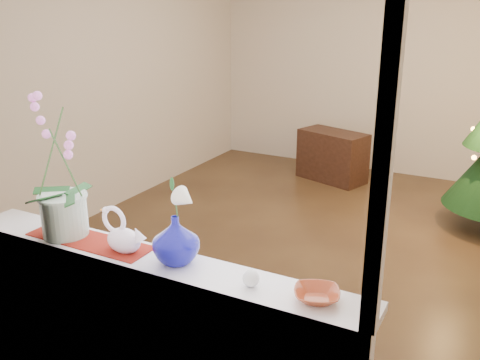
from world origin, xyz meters
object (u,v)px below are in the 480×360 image
object	(u,v)px
orchid_pot	(59,168)
blue_vase	(176,236)
paperweight	(251,278)
swan	(123,231)
amber_dish	(317,296)
side_table	(332,156)

from	to	relation	value
orchid_pot	blue_vase	size ratio (longest dim) A/B	2.79
orchid_pot	blue_vase	world-z (taller)	orchid_pot
orchid_pot	paperweight	distance (m)	1.14
orchid_pot	swan	xyz separation A→B (m)	(0.39, -0.01, -0.26)
swan	paperweight	size ratio (longest dim) A/B	3.43
orchid_pot	paperweight	world-z (taller)	orchid_pot
swan	amber_dish	bearing A→B (deg)	16.74
paperweight	side_table	size ratio (longest dim) A/B	0.09
paperweight	amber_dish	world-z (taller)	paperweight
paperweight	side_table	world-z (taller)	paperweight
paperweight	amber_dish	distance (m)	0.29
swan	blue_vase	size ratio (longest dim) A/B	0.96
amber_dish	side_table	size ratio (longest dim) A/B	0.20
orchid_pot	amber_dish	size ratio (longest dim) A/B	4.64
orchid_pot	amber_dish	world-z (taller)	orchid_pot
swan	side_table	distance (m)	4.30
paperweight	side_table	bearing A→B (deg)	103.70
blue_vase	side_table	xyz separation A→B (m)	(-0.62, 4.19, -0.75)
paperweight	blue_vase	bearing A→B (deg)	175.01
paperweight	side_table	xyz separation A→B (m)	(-1.03, 4.23, -0.66)
orchid_pot	amber_dish	bearing A→B (deg)	0.35
amber_dish	blue_vase	bearing A→B (deg)	179.21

